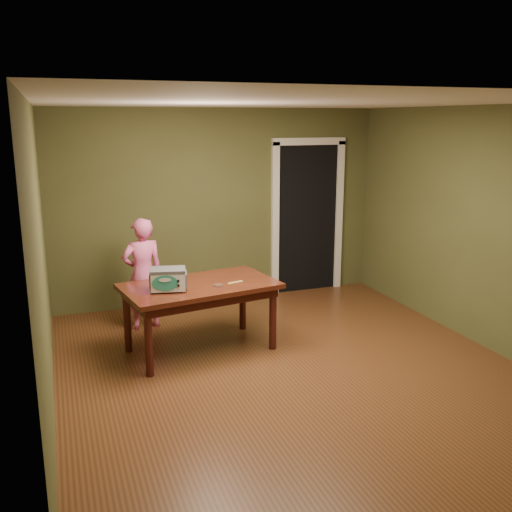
% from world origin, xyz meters
% --- Properties ---
extents(floor, '(5.00, 5.00, 0.00)m').
position_xyz_m(floor, '(0.00, 0.00, 0.00)').
color(floor, brown).
rests_on(floor, ground).
extents(room_shell, '(4.52, 5.02, 2.61)m').
position_xyz_m(room_shell, '(0.00, 0.00, 1.71)').
color(room_shell, '#50532C').
rests_on(room_shell, ground).
extents(doorway, '(1.10, 0.66, 2.25)m').
position_xyz_m(doorway, '(1.30, 2.78, 1.06)').
color(doorway, black).
rests_on(doorway, ground).
extents(dining_table, '(1.73, 1.15, 0.75)m').
position_xyz_m(dining_table, '(-0.72, 0.80, 0.65)').
color(dining_table, '#3B150D').
rests_on(dining_table, floor).
extents(toy_oven, '(0.41, 0.32, 0.23)m').
position_xyz_m(toy_oven, '(-1.08, 0.67, 0.87)').
color(toy_oven, '#4C4F54').
rests_on(toy_oven, dining_table).
extents(baking_pan, '(0.10, 0.10, 0.02)m').
position_xyz_m(baking_pan, '(-0.57, 0.64, 0.76)').
color(baking_pan, silver).
rests_on(baking_pan, dining_table).
extents(spatula, '(0.18, 0.07, 0.01)m').
position_xyz_m(spatula, '(-0.36, 0.71, 0.75)').
color(spatula, '#D9C25E').
rests_on(spatula, dining_table).
extents(child, '(0.52, 0.38, 1.34)m').
position_xyz_m(child, '(-1.19, 1.70, 0.67)').
color(child, pink).
rests_on(child, floor).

